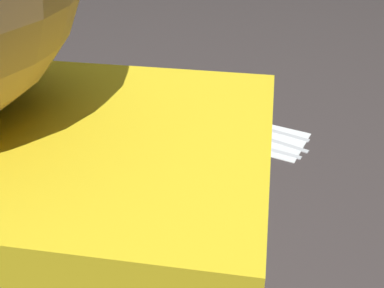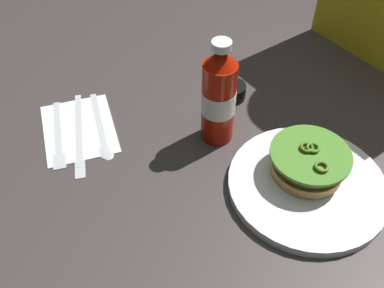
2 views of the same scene
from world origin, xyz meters
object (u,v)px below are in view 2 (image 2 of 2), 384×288
(burger_sandwich, at_px, (308,162))
(spoon_utensil, at_px, (101,133))
(dinner_plate, at_px, (307,185))
(fork_utensil, at_px, (58,138))
(napkin, at_px, (79,128))
(butter_knife, at_px, (79,137))
(condiment_cup, at_px, (232,91))
(ketchup_bottle, at_px, (219,97))

(burger_sandwich, relative_size, spoon_utensil, 0.73)
(dinner_plate, distance_m, fork_utensil, 0.45)
(dinner_plate, relative_size, fork_utensil, 1.50)
(burger_sandwich, distance_m, napkin, 0.43)
(fork_utensil, bearing_deg, butter_knife, 59.07)
(dinner_plate, relative_size, butter_knife, 1.24)
(burger_sandwich, xyz_separation_m, condiment_cup, (-0.24, 0.03, -0.02))
(condiment_cup, height_order, spoon_utensil, condiment_cup)
(burger_sandwich, height_order, napkin, burger_sandwich)
(burger_sandwich, relative_size, condiment_cup, 2.35)
(burger_sandwich, xyz_separation_m, ketchup_bottle, (-0.17, -0.06, 0.05))
(condiment_cup, bearing_deg, spoon_utensil, -101.73)
(butter_knife, xyz_separation_m, spoon_utensil, (0.01, 0.04, 0.00))
(condiment_cup, height_order, fork_utensil, condiment_cup)
(burger_sandwich, distance_m, ketchup_bottle, 0.19)
(burger_sandwich, xyz_separation_m, butter_knife, (-0.31, -0.27, -0.03))
(napkin, xyz_separation_m, butter_knife, (0.03, -0.01, 0.00))
(condiment_cup, distance_m, butter_knife, 0.31)
(condiment_cup, relative_size, fork_utensil, 0.32)
(dinner_plate, bearing_deg, condiment_cup, 169.67)
(dinner_plate, xyz_separation_m, fork_utensil, (-0.35, -0.29, -0.00))
(ketchup_bottle, xyz_separation_m, spoon_utensil, (-0.13, -0.17, -0.09))
(dinner_plate, xyz_separation_m, butter_knife, (-0.33, -0.26, -0.00))
(dinner_plate, distance_m, butter_knife, 0.42)
(napkin, height_order, butter_knife, butter_knife)
(napkin, relative_size, fork_utensil, 0.97)
(dinner_plate, xyz_separation_m, condiment_cup, (-0.26, 0.05, 0.01))
(fork_utensil, bearing_deg, spoon_utensil, 64.66)
(fork_utensil, bearing_deg, condiment_cup, 75.21)
(condiment_cup, relative_size, napkin, 0.33)
(spoon_utensil, bearing_deg, ketchup_bottle, 54.30)
(condiment_cup, height_order, butter_knife, condiment_cup)
(dinner_plate, xyz_separation_m, napkin, (-0.35, -0.25, -0.01))
(napkin, relative_size, butter_knife, 0.80)
(butter_knife, bearing_deg, spoon_utensil, 69.79)
(burger_sandwich, bearing_deg, condiment_cup, 172.17)
(ketchup_bottle, bearing_deg, dinner_plate, 13.74)
(ketchup_bottle, bearing_deg, butter_knife, -123.20)
(napkin, height_order, spoon_utensil, spoon_utensil)
(dinner_plate, relative_size, spoon_utensil, 1.44)
(ketchup_bottle, height_order, spoon_utensil, ketchup_bottle)
(dinner_plate, bearing_deg, butter_knife, -141.50)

